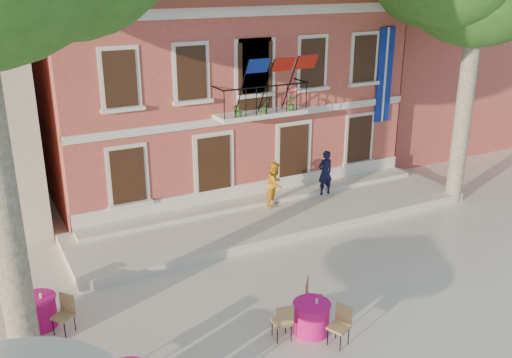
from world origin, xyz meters
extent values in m
plane|color=beige|center=(0.00, 0.00, 0.00)|extent=(90.00, 90.00, 0.00)
cube|color=#BD6044|center=(2.00, 10.00, 3.50)|extent=(13.00, 8.00, 7.00)
cube|color=silver|center=(2.00, 6.05, 6.85)|extent=(13.30, 0.35, 0.35)
cube|color=silver|center=(2.00, 5.55, 3.50)|extent=(3.20, 0.90, 0.15)
cube|color=black|center=(2.00, 5.15, 4.50)|extent=(3.20, 0.04, 0.04)
cube|color=navy|center=(7.60, 5.94, 4.30)|extent=(0.70, 0.05, 3.60)
cube|color=navy|center=(1.10, 4.80, 5.25)|extent=(0.76, 0.27, 0.47)
cube|color=#B7180C|center=(2.00, 4.80, 5.25)|extent=(0.76, 0.29, 0.47)
cube|color=#B7180C|center=(2.90, 4.80, 5.25)|extent=(0.76, 0.27, 0.47)
imported|color=#26591E|center=(1.00, 5.25, 3.82)|extent=(0.43, 0.37, 0.48)
imported|color=#26591E|center=(2.00, 5.25, 3.82)|extent=(0.26, 0.21, 0.48)
imported|color=#26591E|center=(3.00, 5.25, 3.82)|extent=(0.27, 0.27, 0.48)
cube|color=#BD6044|center=(14.00, 11.00, 3.00)|extent=(9.00, 9.00, 6.00)
cube|color=brown|center=(14.00, 11.00, 6.20)|extent=(9.40, 9.40, 0.40)
cube|color=silver|center=(2.00, 4.40, 0.15)|extent=(14.00, 3.40, 0.30)
cylinder|color=#A59E84|center=(8.78, 2.96, 3.64)|extent=(0.59, 0.59, 7.28)
imported|color=black|center=(4.43, 5.09, 1.13)|extent=(0.62, 0.41, 1.67)
imported|color=orange|center=(2.27, 5.00, 1.09)|extent=(0.97, 0.95, 1.58)
cylinder|color=#D41493|center=(-6.13, 1.68, 0.38)|extent=(0.84, 0.84, 0.75)
cylinder|color=#D41493|center=(-6.13, 1.68, 0.76)|extent=(0.90, 0.90, 0.02)
cube|color=tan|center=(-5.66, 1.10, 0.47)|extent=(0.59, 0.59, 0.95)
cube|color=tan|center=(-6.60, 2.26, 0.47)|extent=(0.59, 0.59, 0.95)
cylinder|color=#D41493|center=(-0.50, -1.58, 0.38)|extent=(0.84, 0.84, 0.75)
cylinder|color=#D41493|center=(-0.50, -1.58, 0.76)|extent=(0.90, 0.90, 0.02)
cube|color=tan|center=(-0.23, -2.28, 0.47)|extent=(0.54, 0.54, 0.95)
cube|color=tan|center=(-0.03, -1.00, 0.47)|extent=(0.59, 0.59, 0.95)
cube|color=tan|center=(-1.24, -1.47, 0.47)|extent=(0.48, 0.48, 0.95)
camera|label=1|loc=(-7.01, -11.09, 8.00)|focal=40.00mm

